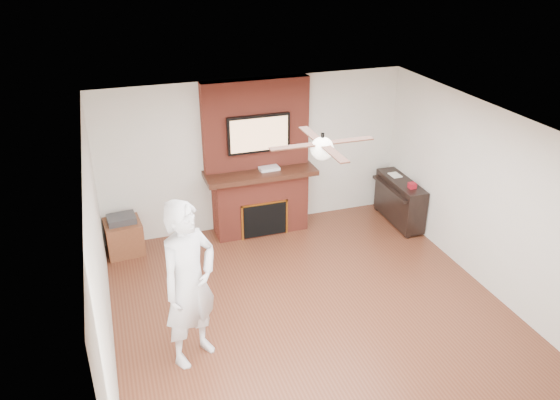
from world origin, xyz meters
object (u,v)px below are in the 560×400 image
object	(u,v)px
fireplace	(259,174)
person	(189,284)
piano	(399,200)
side_table	(124,235)

from	to	relation	value
fireplace	person	bearing A→B (deg)	-120.33
person	piano	size ratio (longest dim) A/B	1.67
person	side_table	distance (m)	2.83
side_table	person	bearing A→B (deg)	-82.27
fireplace	person	distance (m)	3.17
fireplace	person	size ratio (longest dim) A/B	1.25
person	piano	bearing A→B (deg)	-3.38
fireplace	side_table	size ratio (longest dim) A/B	4.03
fireplace	side_table	distance (m)	2.31
person	side_table	bearing A→B (deg)	69.98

